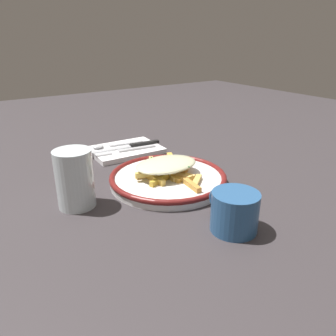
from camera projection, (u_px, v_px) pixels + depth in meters
The scene contains 9 objects.
ground_plane at pixel (168, 183), 0.75m from camera, with size 2.60×2.60×0.00m, color #353032.
plate at pixel (168, 178), 0.74m from camera, with size 0.26×0.26×0.02m.
fries_heap at pixel (168, 167), 0.74m from camera, with size 0.21×0.16×0.04m.
napkin at pixel (126, 150), 0.94m from camera, with size 0.14×0.19×0.01m, color white.
fork at pixel (126, 150), 0.91m from camera, with size 0.04×0.18×0.00m.
knife at pixel (132, 146), 0.95m from camera, with size 0.04×0.21×0.01m.
spoon at pixel (109, 146), 0.94m from camera, with size 0.04×0.15×0.01m.
water_glass at pixel (75, 179), 0.63m from camera, with size 0.07×0.07×0.12m, color silver.
coffee_mug at pixel (234, 211), 0.56m from camera, with size 0.11×0.08×0.07m.
Camera 1 is at (-0.56, 0.38, 0.32)m, focal length 35.03 mm.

